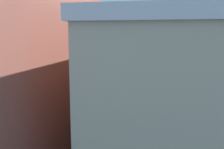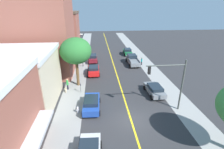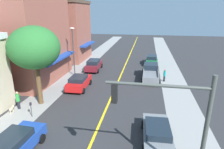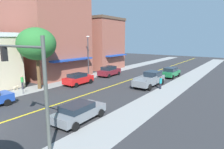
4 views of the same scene
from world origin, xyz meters
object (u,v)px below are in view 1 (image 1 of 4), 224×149
object	(u,v)px
parking_meter	(156,101)
pedestrian_teal_shirt	(74,74)
grey_sedan_right_curb	(174,80)
street_lamp	(18,57)
blue_sedan_left_curb	(214,100)
pedestrian_green_shirt	(139,107)
street_tree_left_near	(123,41)
green_sedan_right_curb	(12,73)
traffic_light_mast	(211,51)
small_dog	(149,116)
grey_pickup_truck	(64,75)
red_sedan_left_curb	(80,92)
maroon_sedan_left_curb	(4,89)

from	to	relation	value
parking_meter	pedestrian_teal_shirt	xyz separation A→B (m)	(11.94, 11.20, -0.06)
grey_sedan_right_curb	street_lamp	bearing A→B (deg)	37.63
blue_sedan_left_curb	pedestrian_green_shirt	bearing A→B (deg)	35.24
street_tree_left_near	green_sedan_right_curb	bearing A→B (deg)	57.03
blue_sedan_left_curb	parking_meter	bearing A→B (deg)	22.31
traffic_light_mast	grey_sedan_right_curb	size ratio (longest dim) A/B	1.42
blue_sedan_left_curb	grey_sedan_right_curb	xyz separation A→B (m)	(8.84, 2.98, -0.07)
pedestrian_teal_shirt	small_dog	distance (m)	17.83
street_tree_left_near	grey_pickup_truck	world-z (taller)	street_tree_left_near
red_sedan_left_curb	parking_meter	bearing A→B (deg)	163.70
parking_meter	blue_sedan_left_curb	size ratio (longest dim) A/B	0.31
green_sedan_right_curb	small_dog	bearing A→B (deg)	148.38
traffic_light_mast	grey_sedan_right_curb	distance (m)	5.22
grey_sedan_right_curb	pedestrian_green_shirt	bearing A→B (deg)	75.71
street_tree_left_near	street_lamp	distance (m)	9.04
grey_sedan_right_curb	maroon_sedan_left_curb	world-z (taller)	maroon_sedan_left_curb
red_sedan_left_curb	pedestrian_teal_shirt	xyz separation A→B (m)	(10.07, 4.30, 0.02)
street_tree_left_near	traffic_light_mast	size ratio (longest dim) A/B	1.20
street_lamp	maroon_sedan_left_curb	world-z (taller)	street_lamp
pedestrian_teal_shirt	street_lamp	bearing A→B (deg)	2.67
red_sedan_left_curb	blue_sedan_left_curb	size ratio (longest dim) A/B	0.98
green_sedan_right_curb	grey_pickup_truck	size ratio (longest dim) A/B	0.72
traffic_light_mast	pedestrian_green_shirt	distance (m)	14.82
street_tree_left_near	red_sedan_left_curb	xyz separation A→B (m)	(2.43, 4.38, -4.73)
blue_sedan_left_curb	street_lamp	bearing A→B (deg)	9.32
maroon_sedan_left_curb	small_dog	world-z (taller)	maroon_sedan_left_curb
green_sedan_right_curb	maroon_sedan_left_curb	size ratio (longest dim) A/B	0.93
street_tree_left_near	small_dog	bearing A→B (deg)	-126.75
street_lamp	grey_pickup_truck	bearing A→B (deg)	2.81
parking_meter	red_sedan_left_curb	bearing A→B (deg)	74.85
parking_meter	street_lamp	size ratio (longest dim) A/B	0.20
blue_sedan_left_curb	pedestrian_green_shirt	xyz separation A→B (m)	(-3.69, 5.61, 0.11)
street_tree_left_near	parking_meter	bearing A→B (deg)	-77.37
green_sedan_right_curb	grey_pickup_truck	distance (m)	7.50
blue_sedan_left_curb	pedestrian_green_shirt	world-z (taller)	pedestrian_green_shirt
street_tree_left_near	parking_meter	distance (m)	5.32
traffic_light_mast	street_tree_left_near	bearing A→B (deg)	-34.93
grey_sedan_right_curb	small_dog	distance (m)	12.84
street_lamp	pedestrian_teal_shirt	size ratio (longest dim) A/B	4.23
grey_sedan_right_curb	parking_meter	bearing A→B (deg)	79.32
small_dog	red_sedan_left_curb	bearing A→B (deg)	-42.03
grey_sedan_right_curb	small_dog	world-z (taller)	grey_sedan_right_curb
traffic_light_mast	parking_meter	bearing A→B (deg)	-26.71
green_sedan_right_curb	grey_pickup_truck	world-z (taller)	grey_pickup_truck
street_lamp	small_dog	world-z (taller)	street_lamp
red_sedan_left_curb	street_tree_left_near	bearing A→B (deg)	149.84
red_sedan_left_curb	maroon_sedan_left_curb	xyz separation A→B (m)	(-0.28, 7.54, 0.04)
street_tree_left_near	blue_sedan_left_curb	bearing A→B (deg)	-72.33
blue_sedan_left_curb	pedestrian_teal_shirt	distance (m)	18.77
street_tree_left_near	pedestrian_green_shirt	world-z (taller)	street_tree_left_near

